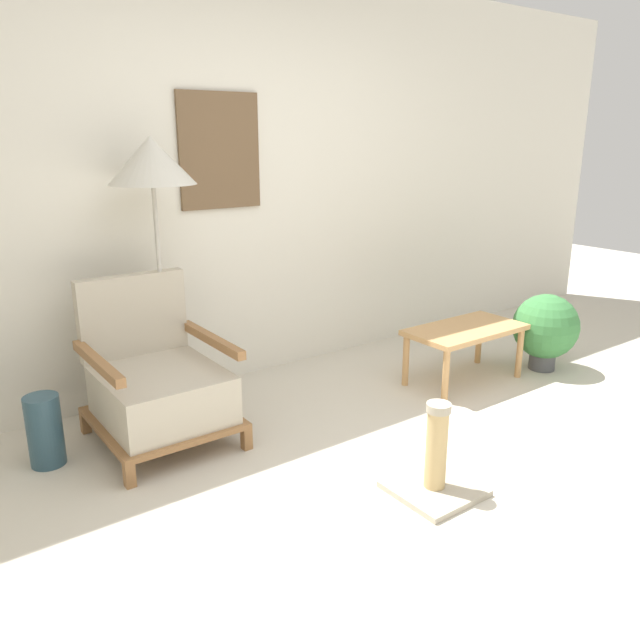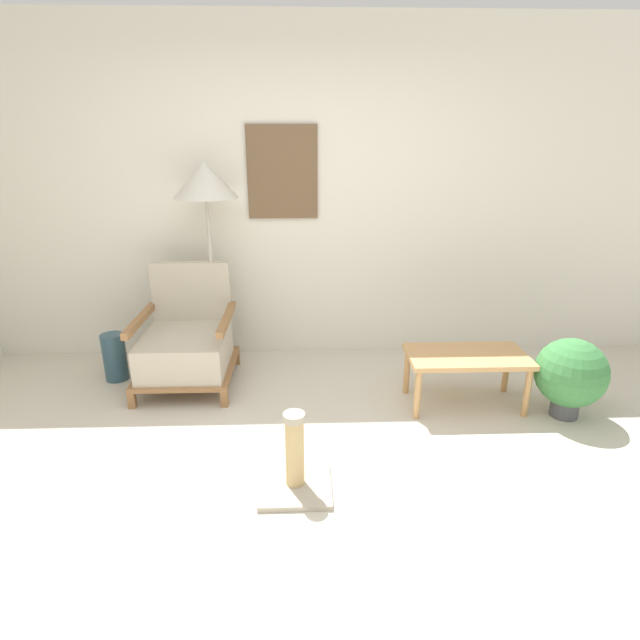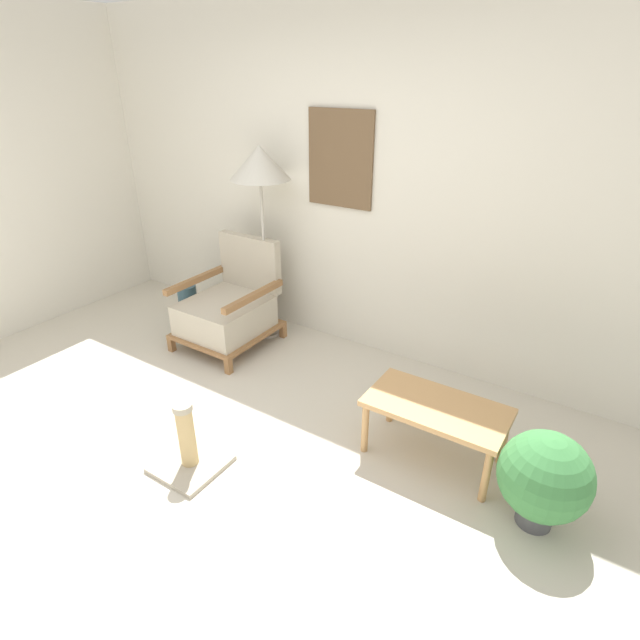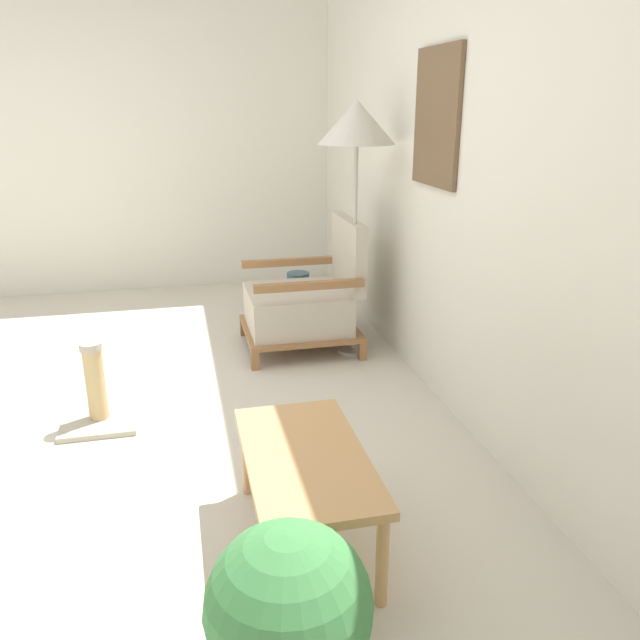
{
  "view_description": "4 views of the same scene",
  "coord_description": "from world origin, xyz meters",
  "px_view_note": "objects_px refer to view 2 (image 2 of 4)",
  "views": [
    {
      "loc": [
        -2.0,
        -1.62,
        1.64
      ],
      "look_at": [
        0.18,
        1.36,
        0.55
      ],
      "focal_mm": 35.0,
      "sensor_mm": 36.0,
      "label": 1
    },
    {
      "loc": [
        0.05,
        -2.07,
        1.79
      ],
      "look_at": [
        0.18,
        1.36,
        0.55
      ],
      "focal_mm": 28.0,
      "sensor_mm": 36.0,
      "label": 2
    },
    {
      "loc": [
        1.92,
        -1.32,
        2.16
      ],
      "look_at": [
        0.18,
        1.36,
        0.55
      ],
      "focal_mm": 28.0,
      "sensor_mm": 36.0,
      "label": 3
    },
    {
      "loc": [
        3.17,
        0.66,
        1.62
      ],
      "look_at": [
        0.18,
        1.36,
        0.55
      ],
      "focal_mm": 35.0,
      "sensor_mm": 36.0,
      "label": 4
    }
  ],
  "objects_px": {
    "coffee_table": "(467,361)",
    "scratching_post": "(295,467)",
    "armchair": "(187,343)",
    "potted_plant": "(571,374)",
    "floor_lamp": "(205,185)",
    "vase": "(115,357)"
  },
  "relations": [
    {
      "from": "floor_lamp",
      "to": "scratching_post",
      "type": "distance_m",
      "value": 2.19
    },
    {
      "from": "potted_plant",
      "to": "scratching_post",
      "type": "relative_size",
      "value": 1.22
    },
    {
      "from": "floor_lamp",
      "to": "vase",
      "type": "xyz_separation_m",
      "value": [
        -0.77,
        -0.23,
        -1.29
      ]
    },
    {
      "from": "coffee_table",
      "to": "floor_lamp",
      "type": "bearing_deg",
      "value": 158.81
    },
    {
      "from": "potted_plant",
      "to": "scratching_post",
      "type": "distance_m",
      "value": 1.98
    },
    {
      "from": "armchair",
      "to": "vase",
      "type": "xyz_separation_m",
      "value": [
        -0.59,
        0.07,
        -0.14
      ]
    },
    {
      "from": "vase",
      "to": "scratching_post",
      "type": "bearing_deg",
      "value": -43.85
    },
    {
      "from": "coffee_table",
      "to": "scratching_post",
      "type": "distance_m",
      "value": 1.5
    },
    {
      "from": "vase",
      "to": "scratching_post",
      "type": "height_order",
      "value": "scratching_post"
    },
    {
      "from": "potted_plant",
      "to": "scratching_post",
      "type": "xyz_separation_m",
      "value": [
        -1.84,
        -0.7,
        -0.18
      ]
    },
    {
      "from": "armchair",
      "to": "potted_plant",
      "type": "xyz_separation_m",
      "value": [
        2.68,
        -0.61,
        -0.01
      ]
    },
    {
      "from": "potted_plant",
      "to": "scratching_post",
      "type": "bearing_deg",
      "value": -159.33
    },
    {
      "from": "coffee_table",
      "to": "potted_plant",
      "type": "relative_size",
      "value": 1.48
    },
    {
      "from": "vase",
      "to": "coffee_table",
      "type": "bearing_deg",
      "value": -10.63
    },
    {
      "from": "armchair",
      "to": "potted_plant",
      "type": "bearing_deg",
      "value": -12.76
    },
    {
      "from": "vase",
      "to": "potted_plant",
      "type": "xyz_separation_m",
      "value": [
        3.27,
        -0.68,
        0.13
      ]
    },
    {
      "from": "floor_lamp",
      "to": "armchair",
      "type": "bearing_deg",
      "value": -120.73
    },
    {
      "from": "potted_plant",
      "to": "coffee_table",
      "type": "bearing_deg",
      "value": 164.21
    },
    {
      "from": "armchair",
      "to": "floor_lamp",
      "type": "height_order",
      "value": "floor_lamp"
    },
    {
      "from": "vase",
      "to": "potted_plant",
      "type": "bearing_deg",
      "value": -11.67
    },
    {
      "from": "floor_lamp",
      "to": "potted_plant",
      "type": "distance_m",
      "value": 2.91
    },
    {
      "from": "coffee_table",
      "to": "armchair",
      "type": "bearing_deg",
      "value": 168.22
    }
  ]
}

